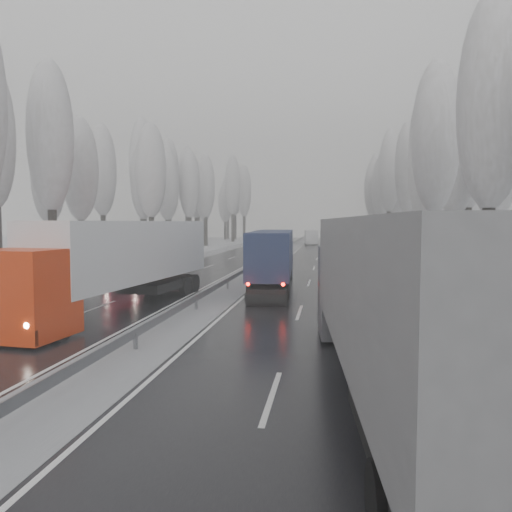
% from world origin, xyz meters
% --- Properties ---
extents(ground, '(260.00, 260.00, 0.00)m').
position_xyz_m(ground, '(0.00, 0.00, 0.00)').
color(ground, silver).
rests_on(ground, ground).
extents(carriageway_right, '(7.50, 200.00, 0.03)m').
position_xyz_m(carriageway_right, '(5.25, 30.00, 0.01)').
color(carriageway_right, black).
rests_on(carriageway_right, ground).
extents(carriageway_left, '(7.50, 200.00, 0.03)m').
position_xyz_m(carriageway_left, '(-5.25, 30.00, 0.01)').
color(carriageway_left, black).
rests_on(carriageway_left, ground).
extents(median_slush, '(3.00, 200.00, 0.04)m').
position_xyz_m(median_slush, '(0.00, 30.00, 0.02)').
color(median_slush, '#919398').
rests_on(median_slush, ground).
extents(shoulder_right, '(2.40, 200.00, 0.04)m').
position_xyz_m(shoulder_right, '(10.20, 30.00, 0.02)').
color(shoulder_right, '#919398').
rests_on(shoulder_right, ground).
extents(shoulder_left, '(2.40, 200.00, 0.04)m').
position_xyz_m(shoulder_left, '(-10.20, 30.00, 0.02)').
color(shoulder_left, '#919398').
rests_on(shoulder_left, ground).
extents(median_guardrail, '(0.12, 200.00, 0.76)m').
position_xyz_m(median_guardrail, '(0.00, 29.99, 0.60)').
color(median_guardrail, slate).
rests_on(median_guardrail, ground).
extents(tree_16, '(3.60, 3.60, 16.53)m').
position_xyz_m(tree_16, '(15.04, 15.67, 10.67)').
color(tree_16, black).
rests_on(tree_16, ground).
extents(tree_18, '(3.60, 3.60, 16.58)m').
position_xyz_m(tree_18, '(14.51, 27.03, 10.70)').
color(tree_18, black).
rests_on(tree_18, ground).
extents(tree_19, '(3.60, 3.60, 14.57)m').
position_xyz_m(tree_19, '(20.02, 31.03, 9.42)').
color(tree_19, black).
rests_on(tree_19, ground).
extents(tree_20, '(3.60, 3.60, 15.71)m').
position_xyz_m(tree_20, '(17.90, 35.17, 10.14)').
color(tree_20, black).
rests_on(tree_20, ground).
extents(tree_21, '(3.60, 3.60, 18.62)m').
position_xyz_m(tree_21, '(20.12, 39.17, 12.00)').
color(tree_21, black).
rests_on(tree_21, ground).
extents(tree_22, '(3.60, 3.60, 15.86)m').
position_xyz_m(tree_22, '(17.02, 45.60, 10.24)').
color(tree_22, black).
rests_on(tree_22, ground).
extents(tree_23, '(3.60, 3.60, 13.55)m').
position_xyz_m(tree_23, '(23.31, 49.60, 8.77)').
color(tree_23, black).
rests_on(tree_23, ground).
extents(tree_24, '(3.60, 3.60, 20.49)m').
position_xyz_m(tree_24, '(17.90, 51.02, 13.19)').
color(tree_24, black).
rests_on(tree_24, ground).
extents(tree_25, '(3.60, 3.60, 19.44)m').
position_xyz_m(tree_25, '(24.81, 55.02, 12.52)').
color(tree_25, black).
rests_on(tree_25, ground).
extents(tree_26, '(3.60, 3.60, 18.78)m').
position_xyz_m(tree_26, '(17.56, 61.27, 12.10)').
color(tree_26, black).
rests_on(tree_26, ground).
extents(tree_27, '(3.60, 3.60, 17.62)m').
position_xyz_m(tree_27, '(24.72, 65.27, 11.36)').
color(tree_27, black).
rests_on(tree_27, ground).
extents(tree_28, '(3.60, 3.60, 19.62)m').
position_xyz_m(tree_28, '(16.34, 71.95, 12.64)').
color(tree_28, black).
rests_on(tree_28, ground).
extents(tree_29, '(3.60, 3.60, 18.11)m').
position_xyz_m(tree_29, '(23.71, 75.95, 11.67)').
color(tree_29, black).
rests_on(tree_29, ground).
extents(tree_30, '(3.60, 3.60, 17.86)m').
position_xyz_m(tree_30, '(16.56, 81.70, 11.52)').
color(tree_30, black).
rests_on(tree_30, ground).
extents(tree_31, '(3.60, 3.60, 18.58)m').
position_xyz_m(tree_31, '(22.48, 85.70, 11.97)').
color(tree_31, black).
rests_on(tree_31, ground).
extents(tree_32, '(3.60, 3.60, 17.33)m').
position_xyz_m(tree_32, '(16.63, 89.21, 11.18)').
color(tree_32, black).
rests_on(tree_32, ground).
extents(tree_33, '(3.60, 3.60, 14.33)m').
position_xyz_m(tree_33, '(19.77, 93.21, 9.26)').
color(tree_33, black).
rests_on(tree_33, ground).
extents(tree_34, '(3.60, 3.60, 17.63)m').
position_xyz_m(tree_34, '(15.73, 96.32, 11.37)').
color(tree_34, black).
rests_on(tree_34, ground).
extents(tree_35, '(3.60, 3.60, 18.25)m').
position_xyz_m(tree_35, '(24.94, 100.32, 11.77)').
color(tree_35, black).
rests_on(tree_35, ground).
extents(tree_36, '(3.60, 3.60, 20.23)m').
position_xyz_m(tree_36, '(17.04, 106.16, 13.02)').
color(tree_36, black).
rests_on(tree_36, ground).
extents(tree_37, '(3.60, 3.60, 16.37)m').
position_xyz_m(tree_37, '(24.02, 110.16, 10.56)').
color(tree_37, black).
rests_on(tree_37, ground).
extents(tree_38, '(3.60, 3.60, 17.97)m').
position_xyz_m(tree_38, '(18.73, 116.73, 11.59)').
color(tree_38, black).
rests_on(tree_38, ground).
extents(tree_39, '(3.60, 3.60, 16.19)m').
position_xyz_m(tree_39, '(21.55, 120.73, 10.45)').
color(tree_39, black).
rests_on(tree_39, ground).
extents(tree_58, '(3.60, 3.60, 17.21)m').
position_xyz_m(tree_58, '(-15.13, 24.57, 11.10)').
color(tree_58, black).
rests_on(tree_58, ground).
extents(tree_60, '(3.60, 3.60, 14.84)m').
position_xyz_m(tree_60, '(-17.75, 34.20, 9.59)').
color(tree_60, black).
rests_on(tree_60, ground).
extents(tree_61, '(3.60, 3.60, 13.95)m').
position_xyz_m(tree_61, '(-23.52, 38.20, 9.02)').
color(tree_61, black).
rests_on(tree_61, ground).
extents(tree_62, '(3.60, 3.60, 16.04)m').
position_xyz_m(tree_62, '(-13.94, 43.73, 10.36)').
color(tree_62, black).
rests_on(tree_62, ground).
extents(tree_63, '(3.60, 3.60, 16.88)m').
position_xyz_m(tree_63, '(-21.85, 47.73, 10.89)').
color(tree_63, black).
rests_on(tree_63, ground).
extents(tree_64, '(3.60, 3.60, 15.42)m').
position_xyz_m(tree_64, '(-18.26, 52.71, 9.96)').
color(tree_64, black).
rests_on(tree_64, ground).
extents(tree_65, '(3.60, 3.60, 19.48)m').
position_xyz_m(tree_65, '(-20.05, 56.71, 12.55)').
color(tree_65, black).
rests_on(tree_65, ground).
extents(tree_66, '(3.60, 3.60, 15.23)m').
position_xyz_m(tree_66, '(-18.16, 62.35, 9.84)').
color(tree_66, black).
rests_on(tree_66, ground).
extents(tree_67, '(3.60, 3.60, 17.09)m').
position_xyz_m(tree_67, '(-19.54, 66.35, 11.03)').
color(tree_67, black).
rests_on(tree_67, ground).
extents(tree_68, '(3.60, 3.60, 16.65)m').
position_xyz_m(tree_68, '(-16.58, 69.11, 10.75)').
color(tree_68, black).
rests_on(tree_68, ground).
extents(tree_69, '(3.60, 3.60, 19.35)m').
position_xyz_m(tree_69, '(-21.42, 73.11, 12.46)').
color(tree_69, black).
rests_on(tree_69, ground).
extents(tree_70, '(3.60, 3.60, 17.09)m').
position_xyz_m(tree_70, '(-16.33, 79.19, 11.03)').
color(tree_70, black).
rests_on(tree_70, ground).
extents(tree_71, '(3.60, 3.60, 19.61)m').
position_xyz_m(tree_71, '(-21.09, 83.19, 12.63)').
color(tree_71, black).
rests_on(tree_71, ground).
extents(tree_72, '(3.60, 3.60, 15.11)m').
position_xyz_m(tree_72, '(-18.93, 88.54, 9.76)').
color(tree_72, black).
rests_on(tree_72, ground).
extents(tree_73, '(3.60, 3.60, 17.22)m').
position_xyz_m(tree_73, '(-21.82, 92.54, 11.11)').
color(tree_73, black).
rests_on(tree_73, ground).
extents(tree_74, '(3.60, 3.60, 19.68)m').
position_xyz_m(tree_74, '(-15.07, 99.33, 12.67)').
color(tree_74, black).
rests_on(tree_74, ground).
extents(tree_75, '(3.60, 3.60, 18.60)m').
position_xyz_m(tree_75, '(-24.20, 103.33, 11.99)').
color(tree_75, black).
rests_on(tree_75, ground).
extents(tree_76, '(3.60, 3.60, 18.55)m').
position_xyz_m(tree_76, '(-14.05, 108.72, 11.95)').
color(tree_76, black).
rests_on(tree_76, ground).
extents(tree_77, '(3.60, 3.60, 14.32)m').
position_xyz_m(tree_77, '(-19.66, 112.72, 9.26)').
color(tree_77, black).
rests_on(tree_77, ground).
extents(tree_78, '(3.60, 3.60, 19.55)m').
position_xyz_m(tree_78, '(-17.56, 115.31, 12.59)').
color(tree_78, black).
rests_on(tree_78, ground).
extents(tree_79, '(3.60, 3.60, 17.07)m').
position_xyz_m(tree_79, '(-20.33, 119.31, 11.01)').
color(tree_79, black).
rests_on(tree_79, ground).
extents(truck_grey_tarp, '(4.09, 17.94, 4.57)m').
position_xyz_m(truck_grey_tarp, '(8.21, 0.26, 2.67)').
color(truck_grey_tarp, '#56555B').
rests_on(truck_grey_tarp, ground).
extents(truck_blue_box, '(3.25, 15.24, 3.88)m').
position_xyz_m(truck_blue_box, '(3.00, 20.56, 2.27)').
color(truck_blue_box, '#1B2444').
rests_on(truck_blue_box, ground).
extents(truck_cream_box, '(3.68, 14.96, 3.81)m').
position_xyz_m(truck_cream_box, '(8.21, 39.51, 2.22)').
color(truck_cream_box, '#A6A293').
rests_on(truck_cream_box, ground).
extents(box_truck_distant, '(3.00, 7.83, 2.86)m').
position_xyz_m(box_truck_distant, '(3.12, 87.04, 1.46)').
color(box_truck_distant, '#B8BBC0').
rests_on(box_truck_distant, ground).
extents(truck_red_white, '(4.60, 17.78, 4.52)m').
position_xyz_m(truck_red_white, '(-3.72, 11.32, 2.64)').
color(truck_red_white, red).
rests_on(truck_red_white, ground).
extents(truck_red_red, '(4.38, 16.51, 4.20)m').
position_xyz_m(truck_red_red, '(-8.21, 27.55, 2.45)').
color(truck_red_red, maroon).
rests_on(truck_red_red, ground).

